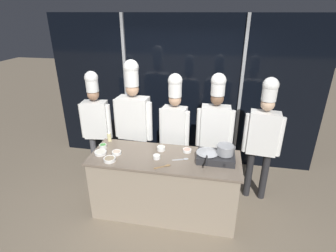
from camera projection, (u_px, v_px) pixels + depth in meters
name	position (u px, v px, depth m)	size (l,w,h in m)	color
ground_plane	(165.00, 210.00, 3.90)	(24.00, 24.00, 0.00)	#7F705B
window_wall_back	(181.00, 93.00, 4.75)	(4.85, 0.09, 2.70)	black
demo_counter	(165.00, 185.00, 3.72)	(2.03, 0.76, 0.91)	gray
portable_stove	(216.00, 157.00, 3.44)	(0.49, 0.36, 0.10)	#28282B
frying_pan	(207.00, 152.00, 3.43)	(0.29, 0.51, 0.04)	#ADAFB5
stock_pot	(225.00, 150.00, 3.38)	(0.24, 0.22, 0.13)	#93969B
squeeze_bottle_oil	(109.00, 136.00, 3.94)	(0.06, 0.06, 0.17)	beige
prep_bowl_shrimp	(187.00, 150.00, 3.66)	(0.12, 0.12, 0.04)	white
prep_bowl_chicken	(117.00, 152.00, 3.60)	(0.13, 0.13, 0.04)	white
prep_bowl_scallions	(103.00, 146.00, 3.76)	(0.11, 0.11, 0.06)	white
prep_bowl_garlic	(101.00, 152.00, 3.61)	(0.17, 0.17, 0.04)	white
prep_bowl_mushrooms	(110.00, 159.00, 3.43)	(0.16, 0.16, 0.05)	white
prep_bowl_rice	(157.00, 157.00, 3.49)	(0.10, 0.10, 0.05)	white
prep_bowl_bean_sprouts	(161.00, 148.00, 3.70)	(0.12, 0.12, 0.06)	white
serving_spoon_slotted	(183.00, 159.00, 3.47)	(0.22, 0.10, 0.02)	#B2B5BA
serving_spoon_solid	(165.00, 166.00, 3.32)	(0.21, 0.14, 0.02)	olive
chef_head	(96.00, 118.00, 4.27)	(0.51, 0.25, 1.89)	#4C4C51
chef_sous	(134.00, 117.00, 4.13)	(0.63, 0.28, 2.08)	#2D3856
chef_line	(175.00, 123.00, 4.01)	(0.48, 0.23, 1.91)	#2D3856
chef_pastry	(215.00, 126.00, 3.94)	(0.56, 0.23, 1.93)	#232326
chef_apprentice	(263.00, 132.00, 3.75)	(0.54, 0.26, 1.92)	#232326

